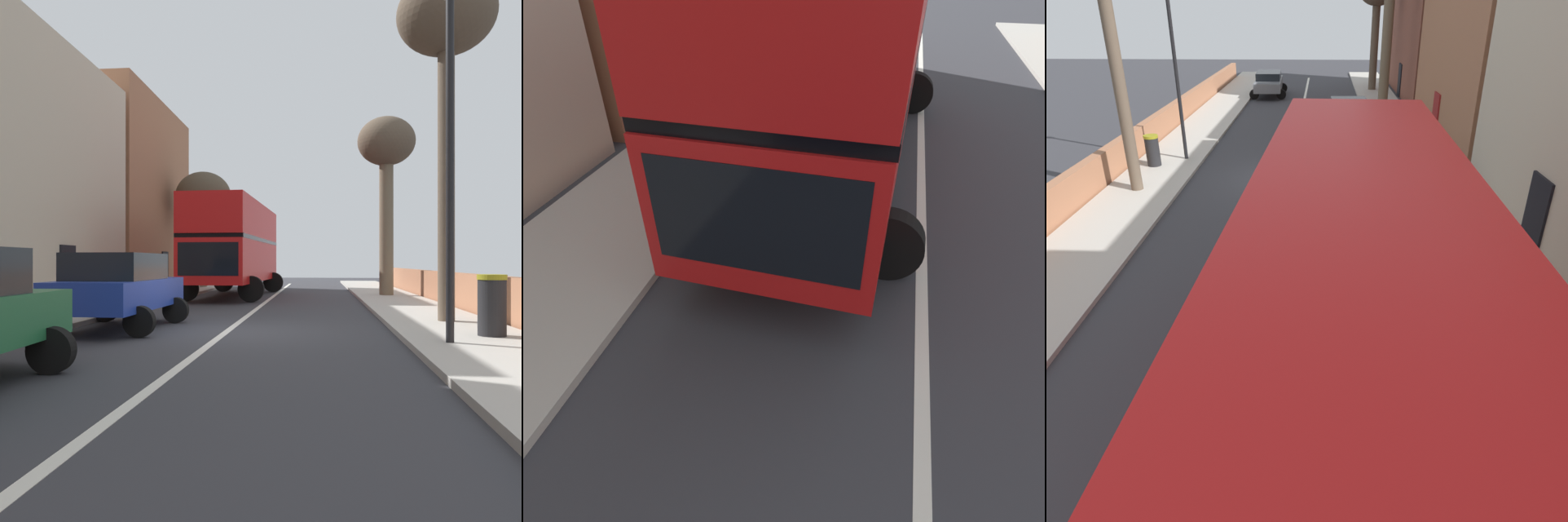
{
  "view_description": "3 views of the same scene",
  "coord_description": "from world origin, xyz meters",
  "views": [
    {
      "loc": [
        2.02,
        -12.1,
        1.53
      ],
      "look_at": [
        -0.21,
        9.14,
        1.56
      ],
      "focal_mm": 38.38,
      "sensor_mm": 36.0,
      "label": 1
    },
    {
      "loc": [
        -0.73,
        3.78,
        3.95
      ],
      "look_at": [
        -1.71,
        7.73,
        0.84
      ],
      "focal_mm": 30.43,
      "sensor_mm": 36.0,
      "label": 2
    },
    {
      "loc": [
        -1.22,
        17.06,
        5.72
      ],
      "look_at": [
        -0.99,
        9.55,
        1.68
      ],
      "focal_mm": 33.16,
      "sensor_mm": 36.0,
      "label": 3
    }
  ],
  "objects": [
    {
      "name": "double_decker_bus",
      "position": [
        -1.7,
        12.44,
        2.35
      ],
      "size": [
        3.83,
        10.5,
        4.06
      ],
      "color": "red",
      "rests_on": "ground"
    }
  ]
}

